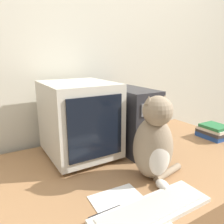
% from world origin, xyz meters
% --- Properties ---
extents(wall_back, '(7.00, 0.05, 2.50)m').
position_xyz_m(wall_back, '(0.00, 1.02, 1.25)').
color(wall_back, beige).
rests_on(wall_back, ground_plane).
extents(desk, '(1.71, 0.96, 0.71)m').
position_xyz_m(desk, '(0.00, 0.48, 0.35)').
color(desk, '#9E7047').
rests_on(desk, ground_plane).
extents(crt_monitor, '(0.37, 0.43, 0.43)m').
position_xyz_m(crt_monitor, '(-0.20, 0.71, 0.93)').
color(crt_monitor, beige).
rests_on(crt_monitor, desk).
extents(computer_tower, '(0.20, 0.48, 0.38)m').
position_xyz_m(computer_tower, '(0.11, 0.69, 0.90)').
color(computer_tower, '#28282D').
rests_on(computer_tower, desk).
extents(keyboard, '(0.48, 0.15, 0.02)m').
position_xyz_m(keyboard, '(-0.17, 0.11, 0.72)').
color(keyboard, silver).
rests_on(keyboard, desk).
extents(cat, '(0.29, 0.25, 0.41)m').
position_xyz_m(cat, '(-0.01, 0.29, 0.89)').
color(cat, gray).
rests_on(cat, desk).
extents(book_stack, '(0.15, 0.20, 0.10)m').
position_xyz_m(book_stack, '(0.72, 0.48, 0.75)').
color(book_stack, '#234793').
rests_on(book_stack, desk).
extents(pen, '(0.14, 0.01, 0.01)m').
position_xyz_m(pen, '(-0.32, 0.20, 0.71)').
color(pen, black).
rests_on(pen, desk).
extents(paper_sheet, '(0.23, 0.31, 0.00)m').
position_xyz_m(paper_sheet, '(-0.24, 0.17, 0.71)').
color(paper_sheet, white).
rests_on(paper_sheet, desk).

